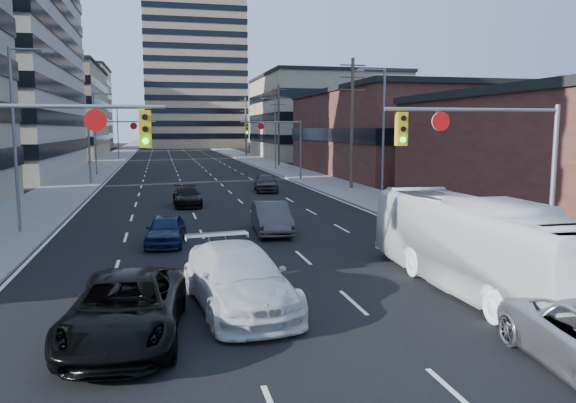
# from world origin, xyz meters

# --- Properties ---
(road_surface) EXTENTS (18.00, 300.00, 0.02)m
(road_surface) POSITION_xyz_m (0.00, 130.00, 0.01)
(road_surface) COLOR black
(road_surface) RESTS_ON ground
(sidewalk_left) EXTENTS (5.00, 300.00, 0.15)m
(sidewalk_left) POSITION_xyz_m (-11.50, 130.00, 0.07)
(sidewalk_left) COLOR slate
(sidewalk_left) RESTS_ON ground
(sidewalk_right) EXTENTS (5.00, 300.00, 0.15)m
(sidewalk_right) POSITION_xyz_m (11.50, 130.00, 0.07)
(sidewalk_right) COLOR slate
(sidewalk_right) RESTS_ON ground
(office_left_far) EXTENTS (20.00, 30.00, 16.00)m
(office_left_far) POSITION_xyz_m (-24.00, 100.00, 8.00)
(office_left_far) COLOR gray
(office_left_far) RESTS_ON ground
(storefront_right_mid) EXTENTS (20.00, 30.00, 9.00)m
(storefront_right_mid) POSITION_xyz_m (24.00, 50.00, 4.50)
(storefront_right_mid) COLOR #472119
(storefront_right_mid) RESTS_ON ground
(office_right_far) EXTENTS (22.00, 28.00, 14.00)m
(office_right_far) POSITION_xyz_m (25.00, 88.00, 7.00)
(office_right_far) COLOR gray
(office_right_far) RESTS_ON ground
(apartment_tower) EXTENTS (26.00, 26.00, 58.00)m
(apartment_tower) POSITION_xyz_m (6.00, 150.00, 29.00)
(apartment_tower) COLOR gray
(apartment_tower) RESTS_ON ground
(bg_block_left) EXTENTS (24.00, 24.00, 20.00)m
(bg_block_left) POSITION_xyz_m (-28.00, 140.00, 10.00)
(bg_block_left) COLOR #ADA089
(bg_block_left) RESTS_ON ground
(bg_block_right) EXTENTS (22.00, 22.00, 12.00)m
(bg_block_right) POSITION_xyz_m (32.00, 130.00, 6.00)
(bg_block_right) COLOR gray
(bg_block_right) RESTS_ON ground
(signal_near_left) EXTENTS (6.59, 0.33, 6.00)m
(signal_near_left) POSITION_xyz_m (-7.45, 8.00, 4.33)
(signal_near_left) COLOR slate
(signal_near_left) RESTS_ON ground
(signal_near_right) EXTENTS (6.59, 0.33, 6.00)m
(signal_near_right) POSITION_xyz_m (7.45, 8.00, 4.33)
(signal_near_right) COLOR slate
(signal_near_right) RESTS_ON ground
(signal_far_left) EXTENTS (6.09, 0.33, 6.00)m
(signal_far_left) POSITION_xyz_m (-7.68, 45.00, 4.30)
(signal_far_left) COLOR slate
(signal_far_left) RESTS_ON ground
(signal_far_right) EXTENTS (6.09, 0.33, 6.00)m
(signal_far_right) POSITION_xyz_m (7.68, 45.00, 4.30)
(signal_far_right) COLOR slate
(signal_far_right) RESTS_ON ground
(utility_pole_block) EXTENTS (2.20, 0.28, 11.00)m
(utility_pole_block) POSITION_xyz_m (12.20, 36.00, 5.78)
(utility_pole_block) COLOR #4C3D2D
(utility_pole_block) RESTS_ON ground
(utility_pole_midblock) EXTENTS (2.20, 0.28, 11.00)m
(utility_pole_midblock) POSITION_xyz_m (12.20, 66.00, 5.78)
(utility_pole_midblock) COLOR #4C3D2D
(utility_pole_midblock) RESTS_ON ground
(utility_pole_distant) EXTENTS (2.20, 0.28, 11.00)m
(utility_pole_distant) POSITION_xyz_m (12.20, 96.00, 5.78)
(utility_pole_distant) COLOR #4C3D2D
(utility_pole_distant) RESTS_ON ground
(streetlight_left_near) EXTENTS (2.03, 0.22, 9.00)m
(streetlight_left_near) POSITION_xyz_m (-10.34, 20.00, 5.05)
(streetlight_left_near) COLOR slate
(streetlight_left_near) RESTS_ON ground
(streetlight_left_mid) EXTENTS (2.03, 0.22, 9.00)m
(streetlight_left_mid) POSITION_xyz_m (-10.34, 55.00, 5.05)
(streetlight_left_mid) COLOR slate
(streetlight_left_mid) RESTS_ON ground
(streetlight_left_far) EXTENTS (2.03, 0.22, 9.00)m
(streetlight_left_far) POSITION_xyz_m (-10.34, 90.00, 5.05)
(streetlight_left_far) COLOR slate
(streetlight_left_far) RESTS_ON ground
(streetlight_right_near) EXTENTS (2.03, 0.22, 9.00)m
(streetlight_right_near) POSITION_xyz_m (10.34, 25.00, 5.05)
(streetlight_right_near) COLOR slate
(streetlight_right_near) RESTS_ON ground
(streetlight_right_far) EXTENTS (2.03, 0.22, 9.00)m
(streetlight_right_far) POSITION_xyz_m (10.34, 60.00, 5.05)
(streetlight_right_far) COLOR slate
(streetlight_right_far) RESTS_ON ground
(black_pickup) EXTENTS (3.18, 5.96, 1.59)m
(black_pickup) POSITION_xyz_m (-4.62, 4.45, 0.80)
(black_pickup) COLOR black
(black_pickup) RESTS_ON ground
(white_van) EXTENTS (3.16, 6.36, 1.78)m
(white_van) POSITION_xyz_m (-1.60, 6.30, 0.89)
(white_van) COLOR silver
(white_van) RESTS_ON ground
(transit_bus) EXTENTS (2.57, 10.83, 3.01)m
(transit_bus) POSITION_xyz_m (6.00, 6.26, 1.51)
(transit_bus) COLOR white
(transit_bus) RESTS_ON ground
(sedan_blue) EXTENTS (2.07, 4.16, 1.36)m
(sedan_blue) POSITION_xyz_m (-3.53, 15.90, 0.68)
(sedan_blue) COLOR #0E1A38
(sedan_blue) RESTS_ON ground
(sedan_grey_center) EXTENTS (1.95, 4.79, 1.55)m
(sedan_grey_center) POSITION_xyz_m (1.60, 17.56, 0.77)
(sedan_grey_center) COLOR #38373A
(sedan_grey_center) RESTS_ON ground
(sedan_black_far) EXTENTS (1.87, 4.43, 1.28)m
(sedan_black_far) POSITION_xyz_m (-2.00, 28.46, 0.64)
(sedan_black_far) COLOR black
(sedan_black_far) RESTS_ON ground
(sedan_grey_right) EXTENTS (2.23, 4.58, 1.51)m
(sedan_grey_right) POSITION_xyz_m (4.74, 35.85, 0.75)
(sedan_grey_right) COLOR #303032
(sedan_grey_right) RESTS_ON ground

